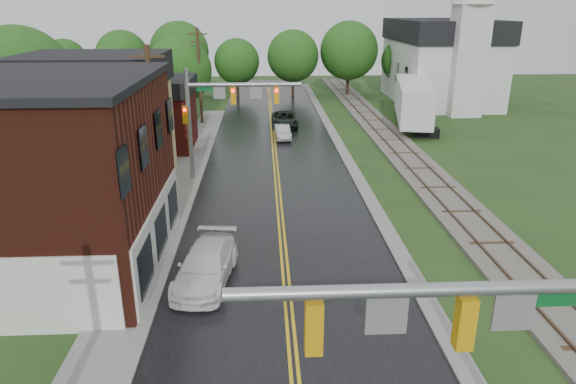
{
  "coord_description": "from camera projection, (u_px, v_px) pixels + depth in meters",
  "views": [
    {
      "loc": [
        -0.85,
        -5.71,
        10.88
      ],
      "look_at": [
        0.14,
        14.53,
        3.5
      ],
      "focal_mm": 32.0,
      "sensor_mm": 36.0,
      "label": 1
    }
  ],
  "objects": [
    {
      "name": "main_road",
      "position": [
        276.0,
        165.0,
        37.28
      ],
      "size": [
        10.0,
        90.0,
        0.02
      ],
      "primitive_type": "cube",
      "color": "black",
      "rests_on": "ground"
    },
    {
      "name": "curb_right",
      "position": [
        339.0,
        146.0,
        42.22
      ],
      "size": [
        0.8,
        70.0,
        0.12
      ],
      "primitive_type": "cube",
      "color": "gray",
      "rests_on": "ground"
    },
    {
      "name": "sidewalk_left",
      "position": [
        179.0,
        189.0,
        32.3
      ],
      "size": [
        2.4,
        50.0,
        0.12
      ],
      "primitive_type": "cube",
      "color": "gray",
      "rests_on": "ground"
    },
    {
      "name": "yellow_house",
      "position": [
        100.0,
        137.0,
        31.92
      ],
      "size": [
        8.0,
        7.0,
        6.4
      ],
      "primitive_type": "cube",
      "color": "tan",
      "rests_on": "ground"
    },
    {
      "name": "darkred_building",
      "position": [
        148.0,
        122.0,
        40.76
      ],
      "size": [
        7.0,
        6.0,
        4.4
      ],
      "primitive_type": "cube",
      "color": "#3F0F0C",
      "rests_on": "ground"
    },
    {
      "name": "church",
      "position": [
        445.0,
        53.0,
        58.48
      ],
      "size": [
        10.4,
        18.4,
        20.0
      ],
      "color": "silver",
      "rests_on": "ground"
    },
    {
      "name": "railroad",
      "position": [
        395.0,
        144.0,
        42.4
      ],
      "size": [
        3.2,
        80.0,
        0.3
      ],
      "color": "#59544C",
      "rests_on": "ground"
    },
    {
      "name": "traffic_signal_near",
      "position": [
        501.0,
        346.0,
        9.46
      ],
      "size": [
        7.34,
        0.3,
        7.2
      ],
      "color": "gray",
      "rests_on": "ground"
    },
    {
      "name": "traffic_signal_far",
      "position": [
        222.0,
        104.0,
        32.6
      ],
      "size": [
        7.34,
        0.43,
        7.2
      ],
      "color": "gray",
      "rests_on": "ground"
    },
    {
      "name": "utility_pole_b",
      "position": [
        154.0,
        126.0,
        27.84
      ],
      "size": [
        1.8,
        0.28,
        9.0
      ],
      "color": "#382616",
      "rests_on": "ground"
    },
    {
      "name": "utility_pole_c",
      "position": [
        199.0,
        75.0,
        48.49
      ],
      "size": [
        1.8,
        0.28,
        9.0
      ],
      "color": "#382616",
      "rests_on": "ground"
    },
    {
      "name": "tree_left_b",
      "position": [
        22.0,
        83.0,
        36.28
      ],
      "size": [
        7.6,
        7.6,
        9.69
      ],
      "color": "black",
      "rests_on": "ground"
    },
    {
      "name": "tree_left_c",
      "position": [
        112.0,
        84.0,
        44.38
      ],
      "size": [
        6.0,
        6.0,
        7.65
      ],
      "color": "black",
      "rests_on": "ground"
    },
    {
      "name": "tree_left_e",
      "position": [
        181.0,
        71.0,
        50.14
      ],
      "size": [
        6.4,
        6.4,
        8.16
      ],
      "color": "black",
      "rests_on": "ground"
    },
    {
      "name": "suv_dark",
      "position": [
        285.0,
        120.0,
        48.61
      ],
      "size": [
        2.37,
        5.11,
        1.42
      ],
      "primitive_type": "imported",
      "rotation": [
        0.0,
        0.0,
        0.0
      ],
      "color": "black",
      "rests_on": "ground"
    },
    {
      "name": "sedan_silver",
      "position": [
        282.0,
        132.0,
        44.29
      ],
      "size": [
        1.46,
        3.61,
        1.16
      ],
      "primitive_type": "imported",
      "rotation": [
        0.0,
        0.0,
        0.07
      ],
      "color": "#B1B0B5",
      "rests_on": "ground"
    },
    {
      "name": "pickup_white",
      "position": [
        206.0,
        266.0,
        21.25
      ],
      "size": [
        2.71,
        5.31,
        1.48
      ],
      "primitive_type": "imported",
      "rotation": [
        0.0,
        0.0,
        -0.13
      ],
      "color": "white",
      "rests_on": "ground"
    },
    {
      "name": "semi_trailer",
      "position": [
        413.0,
        100.0,
        48.77
      ],
      "size": [
        5.43,
        13.31,
        4.05
      ],
      "color": "black",
      "rests_on": "ground"
    }
  ]
}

